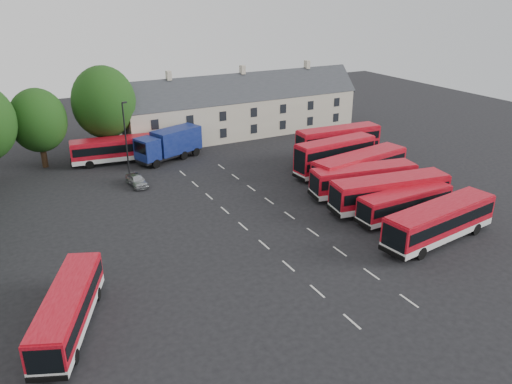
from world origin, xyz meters
TOP-DOWN VIEW (x-y plane):
  - ground at (0.00, 0.00)m, footprint 140.00×140.00m
  - lane_markings at (2.50, 2.00)m, footprint 5.15×33.80m
  - terrace_houses at (14.00, 30.00)m, footprint 35.70×7.13m
  - bus_row_a at (13.59, -8.39)m, footprint 12.05×4.14m
  - bus_row_b at (14.20, -3.61)m, footprint 9.98×2.45m
  - bus_row_c at (14.31, -1.38)m, footprint 12.21×4.57m
  - bus_row_d at (14.49, 2.77)m, footprint 11.57×4.46m
  - bus_row_e at (16.26, 5.64)m, footprint 12.53×4.60m
  - bus_dd_south at (15.65, 9.44)m, footprint 10.33×3.05m
  - bus_dd_north at (18.61, 12.84)m, footprint 10.94×3.15m
  - bus_west at (-16.39, -6.20)m, footprint 6.00×10.15m
  - bus_north at (-5.67, 25.53)m, footprint 11.33×3.86m
  - box_truck at (0.44, 23.51)m, footprint 9.14×5.53m
  - silver_car at (-5.82, 16.58)m, footprint 1.88×4.04m
  - lamppost at (-6.14, 18.33)m, footprint 0.63×0.35m

SIDE VIEW (x-z plane):
  - ground at x=0.00m, z-range 0.00..0.00m
  - lane_markings at x=2.50m, z-range 0.00..0.01m
  - silver_car at x=-5.82m, z-range 0.00..1.34m
  - bus_row_b at x=14.20m, z-range 0.28..3.10m
  - bus_west at x=-16.39m, z-range 0.29..3.13m
  - bus_north at x=-5.67m, z-range 0.32..3.46m
  - bus_row_d at x=14.49m, z-range 0.32..3.52m
  - bus_row_a at x=13.59m, z-range 0.34..3.67m
  - bus_row_c at x=14.31m, z-range 0.34..3.71m
  - bus_row_e at x=16.26m, z-range 0.35..3.81m
  - box_truck at x=0.44m, z-range 0.24..4.06m
  - bus_dd_south at x=15.65m, z-range 0.29..4.47m
  - bus_dd_north at x=18.61m, z-range 0.31..4.74m
  - terrace_houses at x=14.00m, z-range -1.17..8.89m
  - lamppost at x=-6.14m, z-range 0.30..9.33m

